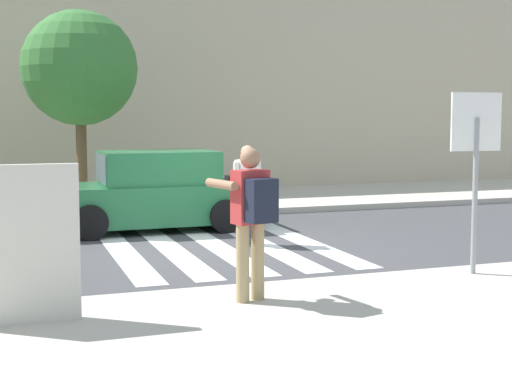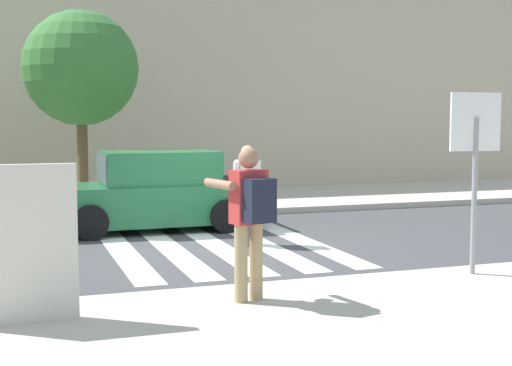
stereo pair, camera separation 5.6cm
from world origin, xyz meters
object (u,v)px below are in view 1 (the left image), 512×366
(pedestrian_crossing, at_px, (247,189))
(parked_car_green, at_px, (153,193))
(stop_sign, at_px, (476,143))
(photographer_with_backpack, at_px, (252,211))
(advertising_board, at_px, (23,244))
(street_tree_center, at_px, (80,69))

(pedestrian_crossing, distance_m, parked_car_green, 2.55)
(stop_sign, bearing_deg, photographer_with_backpack, -173.01)
(parked_car_green, xyz_separation_m, advertising_board, (-2.56, -6.40, 0.21))
(pedestrian_crossing, xyz_separation_m, parked_car_green, (-1.20, 2.23, -0.25))
(pedestrian_crossing, distance_m, street_tree_center, 5.94)
(stop_sign, relative_size, advertising_board, 1.49)
(stop_sign, height_order, street_tree_center, street_tree_center)
(parked_car_green, height_order, advertising_board, advertising_board)
(photographer_with_backpack, distance_m, advertising_board, 2.44)
(parked_car_green, bearing_deg, photographer_with_backpack, -91.20)
(parked_car_green, relative_size, street_tree_center, 0.92)
(advertising_board, bearing_deg, photographer_with_backpack, 1.23)
(photographer_with_backpack, xyz_separation_m, advertising_board, (-2.43, -0.05, -0.23))
(pedestrian_crossing, height_order, advertising_board, advertising_board)
(photographer_with_backpack, bearing_deg, pedestrian_crossing, 72.05)
(photographer_with_backpack, height_order, street_tree_center, street_tree_center)
(pedestrian_crossing, relative_size, street_tree_center, 0.39)
(photographer_with_backpack, bearing_deg, parked_car_green, 88.80)
(stop_sign, xyz_separation_m, street_tree_center, (-4.19, 8.69, 1.42))
(stop_sign, xyz_separation_m, parked_car_green, (-3.10, 5.95, -1.15))
(photographer_with_backpack, xyz_separation_m, parked_car_green, (0.13, 6.35, -0.44))
(parked_car_green, relative_size, advertising_board, 2.56)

